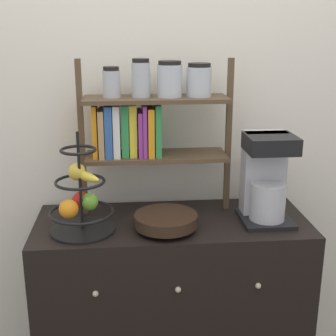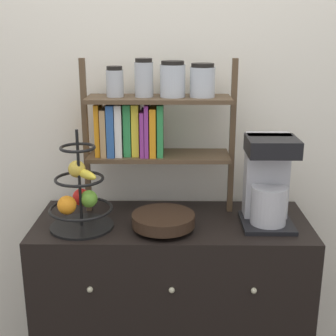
{
  "view_description": "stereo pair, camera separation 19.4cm",
  "coord_description": "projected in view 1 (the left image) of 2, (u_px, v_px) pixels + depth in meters",
  "views": [
    {
      "loc": [
        -0.19,
        -1.62,
        1.67
      ],
      "look_at": [
        -0.02,
        0.24,
        1.11
      ],
      "focal_mm": 50.0,
      "sensor_mm": 36.0,
      "label": 1
    },
    {
      "loc": [
        0.01,
        -1.62,
        1.67
      ],
      "look_at": [
        -0.02,
        0.24,
        1.11
      ],
      "focal_mm": 50.0,
      "sensor_mm": 36.0,
      "label": 2
    }
  ],
  "objects": [
    {
      "name": "sideboard",
      "position": [
        172.0,
        308.0,
        2.14
      ],
      "size": [
        1.17,
        0.49,
        0.87
      ],
      "color": "black",
      "rests_on": "ground_plane"
    },
    {
      "name": "coffee_maker",
      "position": [
        266.0,
        178.0,
        1.98
      ],
      "size": [
        0.21,
        0.23,
        0.38
      ],
      "color": "black",
      "rests_on": "sideboard"
    },
    {
      "name": "shelf_hutch",
      "position": [
        146.0,
        117.0,
        1.99
      ],
      "size": [
        0.66,
        0.2,
        0.68
      ],
      "color": "brown",
      "rests_on": "sideboard"
    },
    {
      "name": "wooden_bowl",
      "position": [
        166.0,
        221.0,
        1.91
      ],
      "size": [
        0.26,
        0.26,
        0.07
      ],
      "color": "black",
      "rests_on": "sideboard"
    },
    {
      "name": "wall_back",
      "position": [
        166.0,
        111.0,
        2.16
      ],
      "size": [
        7.0,
        0.05,
        2.6
      ],
      "primitive_type": "cube",
      "color": "silver",
      "rests_on": "ground_plane"
    },
    {
      "name": "fruit_stand",
      "position": [
        80.0,
        200.0,
        1.87
      ],
      "size": [
        0.26,
        0.26,
        0.41
      ],
      "color": "black",
      "rests_on": "sideboard"
    }
  ]
}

